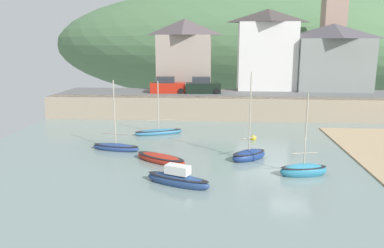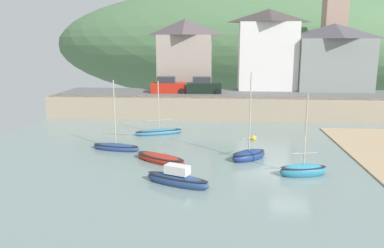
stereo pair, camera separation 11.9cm
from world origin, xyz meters
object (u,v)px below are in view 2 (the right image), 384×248
Objects in this scene: fishing_boat_green at (177,179)px; motorboat_with_cabin at (249,155)px; waterfront_building_left at (185,54)px; waterfront_building_right at (333,57)px; church_with_spire at (334,22)px; parked_car_by_wall at (203,86)px; sailboat_nearest_shore at (303,170)px; parked_car_near_slipway at (168,86)px; sailboat_white_hull at (159,132)px; mooring_buoy at (254,138)px; waterfront_building_centre at (268,49)px; dinghy_open_wooden at (116,147)px; sailboat_tall_mast at (160,159)px.

motorboat_with_cabin reaches higher than fishing_boat_green.
waterfront_building_left is 24.76m from motorboat_with_cabin.
waterfront_building_right is 6.00m from church_with_spire.
church_with_spire reaches higher than waterfront_building_left.
sailboat_nearest_shore is at bearing -75.28° from parked_car_by_wall.
motorboat_with_cabin is at bearing -69.69° from parked_car_near_slipway.
waterfront_building_left reaches higher than parked_car_near_slipway.
sailboat_white_hull is at bearing 98.47° from motorboat_with_cabin.
church_with_spire is 33.70× the size of mooring_buoy.
waterfront_building_centre reaches higher than dinghy_open_wooden.
motorboat_with_cabin is (-3.23, 3.16, -0.01)m from sailboat_nearest_shore.
sailboat_tall_mast reaches higher than mooring_buoy.
sailboat_nearest_shore is 9.72m from sailboat_tall_mast.
sailboat_white_hull is 15.10m from sailboat_nearest_shore.
waterfront_building_centre is 10.46m from church_with_spire.
dinghy_open_wooden is 18.01m from parked_car_by_wall.
parked_car_near_slipway reaches higher than sailboat_tall_mast.
waterfront_building_left is 1.75× the size of sailboat_white_hull.
waterfront_building_right is at bearing 0.00° from waterfront_building_centre.
parked_car_near_slipway is at bearing 122.22° from fishing_boat_green.
sailboat_white_hull is 1.20× the size of parked_car_near_slipway.
waterfront_building_left reaches higher than dinghy_open_wooden.
motorboat_with_cabin is (-11.65, -22.89, -6.22)m from waterfront_building_right.
mooring_buoy is (5.05, -12.58, -3.06)m from parked_car_by_wall.
waterfront_building_centre reaches higher than parked_car_near_slipway.
waterfront_building_centre is at bearing -156.10° from church_with_spire.
waterfront_building_centre is 1.76× the size of dinghy_open_wooden.
sailboat_tall_mast is 1.01× the size of parked_car_by_wall.
sailboat_nearest_shore is (13.48, -4.82, 0.07)m from dinghy_open_wooden.
motorboat_with_cabin is at bearing -64.76° from sailboat_white_hull.
sailboat_tall_mast is (-9.87, -24.00, -7.21)m from waterfront_building_centre.
parked_car_near_slipway is at bearing -110.25° from waterfront_building_left.
waterfront_building_right is 2.17× the size of fishing_boat_green.
motorboat_with_cabin reaches higher than sailboat_nearest_shore.
waterfront_building_right reaches higher than parked_car_by_wall.
dinghy_open_wooden is (-21.90, -21.22, -6.29)m from waterfront_building_right.
church_with_spire is (19.43, 4.00, 4.01)m from waterfront_building_left.
waterfront_building_left is at bearing 91.82° from dinghy_open_wooden.
dinghy_open_wooden is (-13.85, -21.22, -7.19)m from waterfront_building_centre.
motorboat_with_cabin is 19.09m from parked_car_by_wall.
church_with_spire reaches higher than waterfront_building_right.
parked_car_by_wall is (4.21, 0.00, 0.00)m from parked_car_near_slipway.
sailboat_tall_mast is 6.37m from motorboat_with_cabin.
sailboat_white_hull is (-19.40, -15.69, -6.31)m from waterfront_building_right.
sailboat_tall_mast is (0.53, -24.00, -6.66)m from waterfront_building_left.
waterfront_building_right is at bearing 8.22° from parked_car_near_slipway.
waterfront_building_right is 18.64× the size of mooring_buoy.
dinghy_open_wooden is 4.85m from sailboat_tall_mast.
waterfront_building_left is 2.09× the size of parked_car_near_slipway.
motorboat_with_cabin is at bearing 73.21° from fishing_boat_green.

